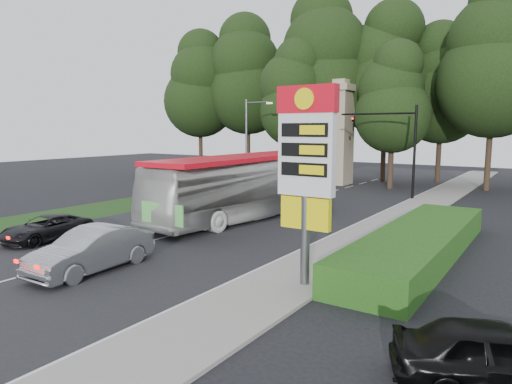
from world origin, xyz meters
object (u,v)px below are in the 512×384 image
Objects in this scene: gas_station_pylon at (306,159)px; transit_bus at (243,188)px; traffic_signal_mast at (398,139)px; streetlight_signs at (249,140)px; sedan_silver at (92,250)px; monument at (337,132)px; parked_car_black at (499,356)px; suv_charcoal at (46,228)px.

transit_bus is at bearing 135.36° from gas_station_pylon.
streetlight_signs reaches higher than traffic_signal_mast.
sedan_silver is (-4.10, -24.97, -3.84)m from traffic_signal_mast.
monument is at bearing 142.00° from traffic_signal_mast.
gas_station_pylon reaches higher than parked_car_black.
monument is (-11.20, 28.01, 0.66)m from gas_station_pylon.
suv_charcoal is (-2.42, -29.14, -4.50)m from monument.
gas_station_pylon reaches higher than sedan_silver.
transit_bus is 10.98m from suv_charcoal.
streetlight_signs is 24.79m from sedan_silver.
streetlight_signs is (-12.67, -1.99, -0.23)m from traffic_signal_mast.
streetlight_signs is 32.63m from parked_car_black.
monument is at bearing 82.94° from suv_charcoal.
gas_station_pylon is 0.50× the size of transit_bus.
sedan_silver is at bearing -78.37° from transit_bus.
sedan_silver is at bearing -69.54° from streetlight_signs.
suv_charcoal is 1.01× the size of parked_car_black.
parked_car_black is at bearing -60.82° from monument.
sedan_silver is (1.09, -11.55, -1.08)m from transit_bus.
traffic_signal_mast is 1.67× the size of parked_car_black.
streetlight_signs is 13.89m from transit_bus.
traffic_signal_mast is at bearing 64.10° from suv_charcoal.
traffic_signal_mast is 0.90× the size of streetlight_signs.
sedan_silver reaches higher than suv_charcoal.
transit_bus is at bearing -82.66° from monument.
streetlight_signs is 0.80× the size of monument.
traffic_signal_mast is at bearing -38.00° from monument.
streetlight_signs is at bearing 128.96° from gas_station_pylon.
traffic_signal_mast is 1.64× the size of suv_charcoal.
transit_bus is 3.18× the size of parked_car_black.
sedan_silver is at bearing -158.74° from gas_station_pylon.
transit_bus is 2.71× the size of sedan_silver.
transit_bus reaches higher than parked_car_black.
monument is 2.29× the size of suv_charcoal.
streetlight_signs is 1.58× the size of sedan_silver.
gas_station_pylon is at bearing 18.38° from sedan_silver.
sedan_silver is (3.59, -30.97, -4.27)m from monument.
transit_bus is 3.14× the size of suv_charcoal.
suv_charcoal is at bearing 160.17° from sedan_silver.
traffic_signal_mast reaches higher than gas_station_pylon.
gas_station_pylon is at bearing -51.04° from streetlight_signs.
monument is 36.16m from parked_car_black.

